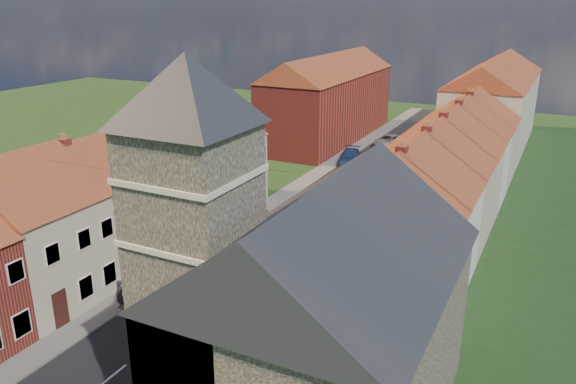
# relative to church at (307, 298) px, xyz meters

# --- Properties ---
(road) EXTENTS (7.00, 90.00, 0.02)m
(road) POSITION_rel_church_xyz_m (-9.36, 26.68, -5.87)
(road) COLOR black
(road) RESTS_ON ground
(pavement_left) EXTENTS (1.80, 90.00, 0.12)m
(pavement_left) POSITION_rel_church_xyz_m (-13.76, 26.68, -5.82)
(pavement_left) COLOR slate
(pavement_left) RESTS_ON ground
(pavement_right) EXTENTS (1.80, 90.00, 0.12)m
(pavement_right) POSITION_rel_church_xyz_m (-4.96, 26.68, -5.82)
(pavement_right) COLOR slate
(pavement_right) RESTS_ON ground
(church) EXTENTS (11.25, 14.25, 15.20)m
(church) POSITION_rel_church_xyz_m (0.00, 0.00, 0.00)
(church) COLOR #2B241E
(church) RESTS_ON ground
(cottage_r_tudor) EXTENTS (8.30, 5.20, 9.00)m
(cottage_r_tudor) POSITION_rel_church_xyz_m (-0.09, 9.37, -1.41)
(cottage_r_tudor) COLOR #ADA091
(cottage_r_tudor) RESTS_ON ground
(cottage_r_white_near) EXTENTS (8.30, 6.00, 9.00)m
(cottage_r_white_near) POSITION_rel_church_xyz_m (-0.06, 14.77, -1.40)
(cottage_r_white_near) COLOR white
(cottage_r_white_near) RESTS_ON ground
(cottage_r_cream_mid) EXTENTS (8.30, 5.20, 9.00)m
(cottage_r_cream_mid) POSITION_rel_church_xyz_m (-0.06, 20.17, -1.40)
(cottage_r_cream_mid) COLOR #B9A392
(cottage_r_cream_mid) RESTS_ON ground
(cottage_r_pink) EXTENTS (8.30, 6.00, 9.00)m
(cottage_r_pink) POSITION_rel_church_xyz_m (-0.06, 25.57, -1.40)
(cottage_r_pink) COLOR #B9A392
(cottage_r_pink) RESTS_ON ground
(cottage_r_white_far) EXTENTS (8.30, 5.20, 9.00)m
(cottage_r_white_far) POSITION_rel_church_xyz_m (-0.06, 30.97, -1.40)
(cottage_r_white_far) COLOR white
(cottage_r_white_far) RESTS_ON ground
(cottage_r_cream_far) EXTENTS (8.30, 6.00, 9.00)m
(cottage_r_cream_far) POSITION_rel_church_xyz_m (-0.06, 36.37, -1.40)
(cottage_r_cream_far) COLOR #B9A392
(cottage_r_cream_far) RESTS_ON ground
(cottage_l_cream) EXTENTS (8.30, 6.30, 9.10)m
(cottage_l_cream) POSITION_rel_church_xyz_m (-18.66, 2.22, -1.35)
(cottage_l_cream) COLOR #ADA091
(cottage_l_cream) RESTS_ON ground
(cottage_l_white) EXTENTS (8.30, 6.90, 8.80)m
(cottage_l_white) POSITION_rel_church_xyz_m (-18.66, 8.62, -1.51)
(cottage_l_white) COLOR white
(cottage_l_white) RESTS_ON ground
(cottage_l_brick_mid) EXTENTS (8.30, 5.70, 9.10)m
(cottage_l_brick_mid) POSITION_rel_church_xyz_m (-18.66, 14.72, -1.35)
(cottage_l_brick_mid) COLOR #ADA091
(cottage_l_brick_mid) RESTS_ON ground
(cottage_l_pink) EXTENTS (8.30, 6.30, 8.80)m
(cottage_l_pink) POSITION_rel_church_xyz_m (-18.66, 20.52, -1.51)
(cottage_l_pink) COLOR #B9A392
(cottage_l_pink) RESTS_ON ground
(block_right_far) EXTENTS (8.30, 24.20, 10.50)m
(block_right_far) POSITION_rel_church_xyz_m (-0.06, 51.68, -0.58)
(block_right_far) COLOR #ADA091
(block_right_far) RESTS_ON ground
(block_left_far) EXTENTS (8.30, 24.20, 10.50)m
(block_left_far) POSITION_rel_church_xyz_m (-18.66, 46.68, -0.58)
(block_left_far) COLOR maroon
(block_left_far) RESTS_ON ground
(lamppost) EXTENTS (0.88, 0.15, 6.00)m
(lamppost) POSITION_rel_church_xyz_m (-13.17, 16.68, -2.34)
(lamppost) COLOR black
(lamppost) RESTS_ON pavement_left
(car_near) EXTENTS (2.65, 3.97, 1.26)m
(car_near) POSITION_rel_church_xyz_m (-12.47, 7.67, -5.25)
(car_near) COLOR black
(car_near) RESTS_ON ground
(car_mid) EXTENTS (1.89, 4.72, 1.53)m
(car_mid) POSITION_rel_church_xyz_m (-12.56, 16.32, -5.11)
(car_mid) COLOR gray
(car_mid) RESTS_ON ground
(car_far) EXTENTS (3.10, 5.27, 1.43)m
(car_far) POSITION_rel_church_xyz_m (-12.23, 37.37, -5.16)
(car_far) COLOR navy
(car_far) RESTS_ON ground
(car_distant) EXTENTS (2.92, 5.02, 1.31)m
(car_distant) POSITION_rel_church_xyz_m (-10.86, 46.68, -5.22)
(car_distant) COLOR #B1B2BA
(car_distant) RESTS_ON ground
(pedestrian_left) EXTENTS (0.71, 0.56, 1.73)m
(pedestrian_left) POSITION_rel_church_xyz_m (-13.06, 3.42, -4.89)
(pedestrian_left) COLOR black
(pedestrian_left) RESTS_ON pavement_left
(pedestrian_right) EXTENTS (0.85, 0.68, 1.68)m
(pedestrian_right) POSITION_rel_church_xyz_m (-4.71, 14.96, -4.92)
(pedestrian_right) COLOR black
(pedestrian_right) RESTS_ON pavement_right
(car_mid_b) EXTENTS (2.48, 4.36, 1.36)m
(car_mid_b) POSITION_rel_church_xyz_m (-7.86, 28.68, -5.20)
(car_mid_b) COLOR #A4A7AB
(car_mid_b) RESTS_ON ground
(pedestrian_left_b) EXTENTS (0.65, 0.43, 1.76)m
(pedestrian_left_b) POSITION_rel_church_xyz_m (-13.15, 7.29, -4.87)
(pedestrian_left_b) COLOR black
(pedestrian_left_b) RESTS_ON pavement_left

